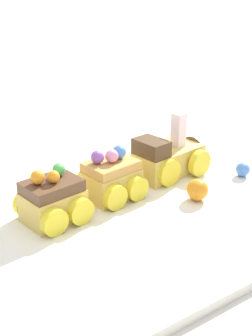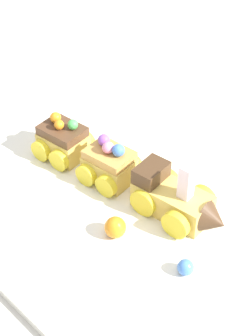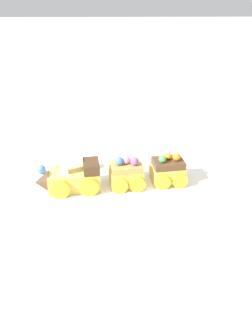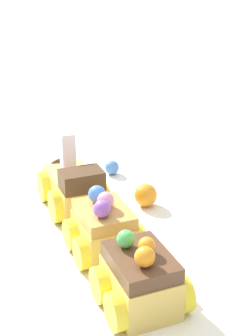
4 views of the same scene
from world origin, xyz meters
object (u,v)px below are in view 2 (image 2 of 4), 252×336
at_px(cake_train_locomotive, 177,201).
at_px(gumball_blue, 186,267).
at_px(gumball_orange, 115,227).
at_px(cake_car_chocolate, 63,141).
at_px(cake_car_caramel, 110,165).

xyz_separation_m(cake_train_locomotive, gumball_blue, (0.08, -0.07, -0.01)).
bearing_deg(gumball_orange, gumball_blue, 9.47).
relative_size(cake_train_locomotive, cake_car_chocolate, 1.77).
height_order(cake_train_locomotive, cake_car_caramel, cake_train_locomotive).
relative_size(cake_train_locomotive, gumball_orange, 4.83).
height_order(cake_train_locomotive, cake_car_chocolate, cake_train_locomotive).
relative_size(cake_car_caramel, gumball_orange, 2.73).
height_order(cake_car_caramel, gumball_blue, cake_car_caramel).
distance_m(cake_car_caramel, gumball_orange, 0.12).
distance_m(cake_train_locomotive, cake_car_caramel, 0.12).
height_order(cake_train_locomotive, gumball_orange, cake_train_locomotive).
xyz_separation_m(cake_train_locomotive, cake_car_chocolate, (-0.21, -0.03, 0.00)).
bearing_deg(cake_car_chocolate, gumball_orange, -26.02).
xyz_separation_m(cake_car_chocolate, gumball_orange, (0.18, -0.06, -0.01)).
bearing_deg(cake_car_caramel, cake_train_locomotive, -0.08).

